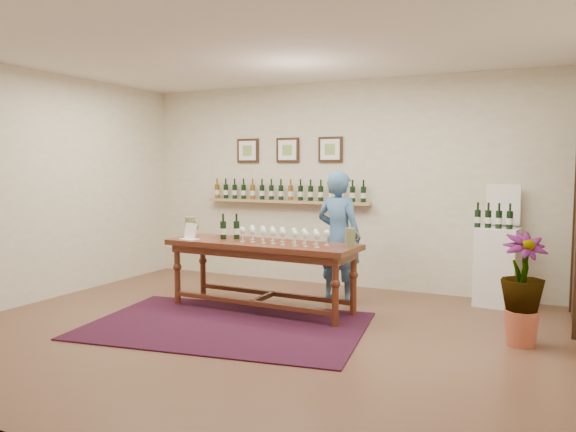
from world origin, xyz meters
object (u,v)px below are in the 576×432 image
at_px(display_pedestal, 497,267).
at_px(person, 339,237).
at_px(potted_plant, 522,289).
at_px(tasting_table, 262,252).

bearing_deg(display_pedestal, person, -159.50).
bearing_deg(display_pedestal, potted_plant, -76.93).
relative_size(potted_plant, person, 0.56).
xyz_separation_m(tasting_table, person, (0.65, 0.76, 0.12)).
relative_size(tasting_table, person, 1.42).
height_order(tasting_table, potted_plant, potted_plant).
distance_m(potted_plant, person, 2.29).
xyz_separation_m(tasting_table, display_pedestal, (2.40, 1.41, -0.21)).
relative_size(tasting_table, display_pedestal, 2.45).
bearing_deg(tasting_table, potted_plant, 0.23).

